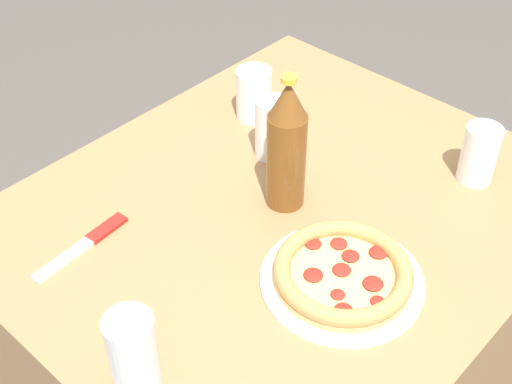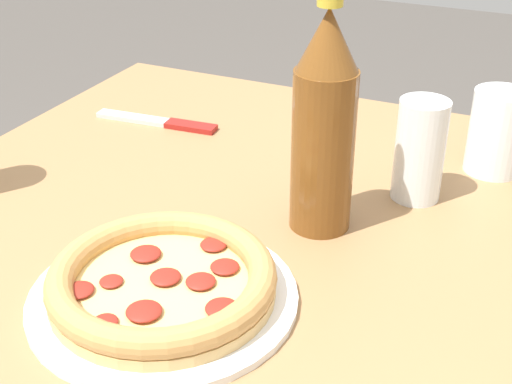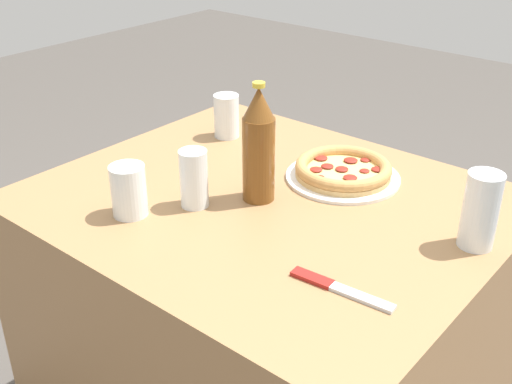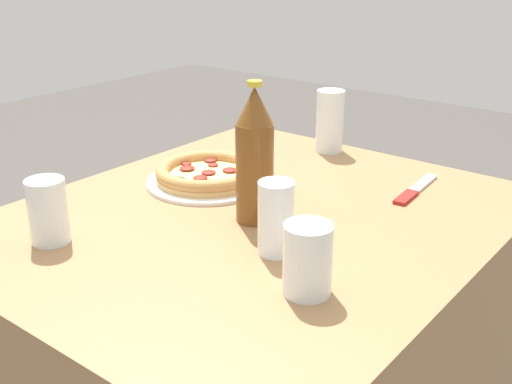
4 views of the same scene
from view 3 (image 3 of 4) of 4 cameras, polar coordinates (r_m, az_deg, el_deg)
name	(u,v)px [view 3 (image 3 of 4)]	position (r m, az deg, el deg)	size (l,w,h in m)	color
table	(267,328)	(1.62, 0.97, -12.01)	(1.00, 0.84, 0.73)	#997047
pizza_margherita	(343,171)	(1.51, 7.75, 1.86)	(0.27, 0.27, 0.04)	white
glass_cola	(227,118)	(1.72, -2.63, 6.58)	(0.07, 0.07, 0.12)	white
glass_lemonade	(480,212)	(1.28, 19.30, -1.71)	(0.07, 0.07, 0.15)	white
glass_red_wine	(194,180)	(1.37, -5.53, 1.03)	(0.06, 0.06, 0.13)	white
glass_mango_juice	(129,192)	(1.35, -11.23, 0.00)	(0.07, 0.07, 0.11)	white
beer_bottle	(259,146)	(1.36, 0.24, 4.14)	(0.07, 0.07, 0.27)	brown
knife	(337,288)	(1.13, 7.18, -8.43)	(0.20, 0.04, 0.01)	maroon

